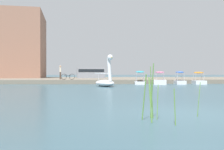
{
  "coord_description": "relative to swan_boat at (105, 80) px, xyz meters",
  "views": [
    {
      "loc": [
        -2.95,
        -7.78,
        1.27
      ],
      "look_at": [
        -0.91,
        19.42,
        1.09
      ],
      "focal_mm": 40.75,
      "sensor_mm": 36.0,
      "label": 1
    }
  ],
  "objects": [
    {
      "name": "shore_bank_far",
      "position": [
        1.76,
        16.37,
        -0.35
      ],
      "size": [
        141.49,
        21.97,
        0.51
      ],
      "primitive_type": "cube",
      "color": "slate",
      "rests_on": "ground_plane"
    },
    {
      "name": "pedal_boat_orange",
      "position": [
        11.13,
        4.31,
        -0.17
      ],
      "size": [
        1.53,
        2.39,
        1.45
      ],
      "color": "white",
      "rests_on": "ground_plane"
    },
    {
      "name": "pedal_boat_pink",
      "position": [
        6.41,
        3.94,
        -0.18
      ],
      "size": [
        1.87,
        2.62,
        1.48
      ],
      "color": "white",
      "rests_on": "ground_plane"
    },
    {
      "name": "ground_plane",
      "position": [
        1.76,
        -16.69,
        -0.6
      ],
      "size": [
        417.86,
        417.86,
        0.0
      ],
      "primitive_type": "plane",
      "color": "#385966"
    },
    {
      "name": "person_on_path",
      "position": [
        -5.37,
        8.46,
        0.87
      ],
      "size": [
        0.24,
        0.24,
        1.77
      ],
      "color": "#47382D",
      "rests_on": "shore_bank_far"
    },
    {
      "name": "bicycle_parked",
      "position": [
        -4.22,
        6.43,
        0.26
      ],
      "size": [
        1.69,
        0.43,
        0.71
      ],
      "color": "black",
      "rests_on": "shore_bank_far"
    },
    {
      "name": "parked_van",
      "position": [
        -1.54,
        16.66,
        0.83
      ],
      "size": [
        4.58,
        2.31,
        1.7
      ],
      "color": "gray",
      "rests_on": "shore_bank_far"
    },
    {
      "name": "pedal_boat_cyan",
      "position": [
        4.19,
        4.31,
        -0.11
      ],
      "size": [
        1.43,
        2.05,
        1.53
      ],
      "color": "white",
      "rests_on": "ground_plane"
    },
    {
      "name": "swan_boat",
      "position": [
        0.0,
        0.0,
        0.0
      ],
      "size": [
        2.49,
        3.13,
        3.03
      ],
      "color": "white",
      "rests_on": "ground_plane"
    },
    {
      "name": "pedal_boat_blue",
      "position": [
        8.88,
        4.38,
        -0.14
      ],
      "size": [
        1.28,
        2.17,
        1.5
      ],
      "color": "white",
      "rests_on": "ground_plane"
    },
    {
      "name": "reed_clump_foreground",
      "position": [
        0.95,
        -17.75,
        -0.03
      ],
      "size": [
        3.29,
        1.36,
        1.55
      ],
      "color": "#669942",
      "rests_on": "ground_plane"
    }
  ]
}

